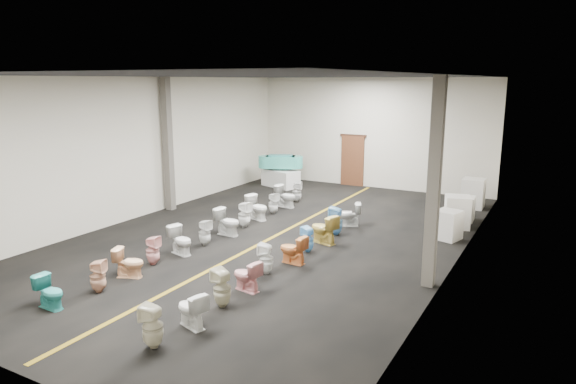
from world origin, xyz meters
name	(u,v)px	position (x,y,z in m)	size (l,w,h in m)	color
floor	(275,236)	(0.00, 0.00, 0.00)	(16.00, 16.00, 0.00)	black
ceiling	(274,76)	(0.00, 0.00, 4.50)	(16.00, 16.00, 0.00)	black
wall_back	(372,133)	(0.00, 8.00, 2.25)	(10.00, 10.00, 0.00)	beige
wall_left	(141,148)	(-5.00, 0.00, 2.25)	(16.00, 16.00, 0.00)	beige
wall_right	(460,174)	(5.00, 0.00, 2.25)	(16.00, 16.00, 0.00)	beige
aisle_stripe	(275,236)	(0.00, 0.00, 0.00)	(0.12, 15.60, 0.01)	#836513
back_door	(352,161)	(-0.80, 7.94, 1.05)	(1.00, 0.10, 2.10)	#562D19
door_frame	(353,136)	(-0.80, 7.95, 2.12)	(1.15, 0.08, 0.10)	#331C11
column_left	(168,145)	(-4.75, 1.00, 2.25)	(0.25, 0.25, 4.50)	#59544C
column_right	(434,185)	(4.75, -1.50, 2.25)	(0.25, 0.25, 4.50)	#59544C
display_table	(281,178)	(-3.33, 6.22, 0.36)	(1.60, 0.80, 0.71)	white
bathtub	(281,161)	(-3.33, 6.22, 1.07)	(1.75, 1.15, 0.55)	#3EB3A0
appliance_crate_a	(448,225)	(4.40, 2.12, 0.41)	(0.64, 0.64, 0.83)	beige
appliance_crate_b	(457,212)	(4.40, 3.45, 0.49)	(0.71, 0.71, 0.98)	silver
appliance_crate_c	(463,208)	(4.40, 4.39, 0.39)	(0.69, 0.69, 0.78)	beige
appliance_crate_d	(473,193)	(4.40, 6.26, 0.52)	(0.73, 0.73, 1.04)	silver
toilet_left_0	(50,292)	(-1.48, -6.22, 0.33)	(0.37, 0.65, 0.66)	teal
toilet_left_1	(98,276)	(-1.27, -5.22, 0.36)	(0.32, 0.33, 0.72)	#DBA585
toilet_left_2	(129,263)	(-1.33, -4.28, 0.34)	(0.38, 0.67, 0.69)	#FFC28F
toilet_left_3	(153,250)	(-1.43, -3.41, 0.36)	(0.33, 0.33, 0.72)	#EBA6A3
toilet_left_4	(181,240)	(-1.34, -2.48, 0.37)	(0.41, 0.72, 0.73)	silver
toilet_left_5	(205,233)	(-1.26, -1.61, 0.36)	(0.32, 0.33, 0.71)	silver
toilet_left_6	(228,222)	(-1.26, -0.53, 0.39)	(0.43, 0.76, 0.78)	silver
toilet_left_7	(244,215)	(-1.27, 0.35, 0.40)	(0.36, 0.37, 0.80)	white
toilet_left_8	(258,207)	(-1.41, 1.32, 0.40)	(0.44, 0.77, 0.79)	white
toilet_left_9	(273,203)	(-1.34, 2.21, 0.35)	(0.32, 0.33, 0.71)	white
toilet_left_10	(286,196)	(-1.40, 3.20, 0.39)	(0.44, 0.77, 0.78)	silver
toilet_left_11	(297,192)	(-1.42, 4.06, 0.38)	(0.34, 0.35, 0.77)	silver
toilet_right_0	(153,326)	(1.37, -6.41, 0.39)	(0.35, 0.36, 0.77)	beige
toilet_right_1	(191,309)	(1.46, -5.51, 0.34)	(0.38, 0.67, 0.69)	white
toilet_right_2	(222,288)	(1.44, -4.54, 0.39)	(0.35, 0.36, 0.79)	beige
toilet_right_3	(247,276)	(1.43, -3.65, 0.34)	(0.38, 0.66, 0.68)	pink
toilet_right_4	(266,258)	(1.28, -2.60, 0.37)	(0.33, 0.34, 0.73)	white
toilet_right_5	(293,249)	(1.50, -1.70, 0.36)	(0.40, 0.70, 0.71)	#DF8140
toilet_right_6	(308,239)	(1.45, -0.77, 0.34)	(0.31, 0.31, 0.68)	#78C1F2
toilet_right_7	(324,229)	(1.49, 0.10, 0.41)	(0.46, 0.80, 0.82)	#D4B651
toilet_right_8	(336,221)	(1.48, 0.99, 0.42)	(0.37, 0.38, 0.83)	#72AFDC
toilet_right_9	(349,214)	(1.45, 2.03, 0.37)	(0.41, 0.72, 0.73)	silver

